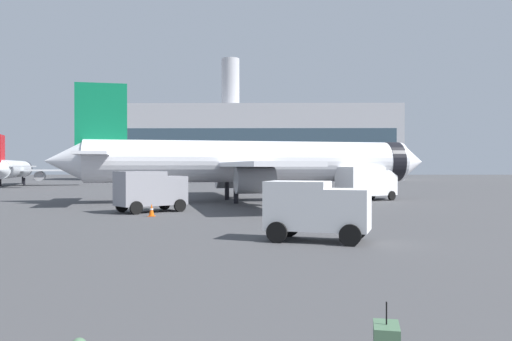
% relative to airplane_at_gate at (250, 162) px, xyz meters
% --- Properties ---
extents(airplane_at_gate, '(35.45, 32.24, 10.50)m').
position_rel_airplane_at_gate_xyz_m(airplane_at_gate, '(0.00, 0.00, 0.00)').
color(airplane_at_gate, white).
rests_on(airplane_at_gate, ground).
extents(airplane_taxiing, '(24.25, 26.59, 7.95)m').
position_rel_airplane_at_gate_xyz_m(airplane_taxiing, '(-40.66, 38.66, -0.89)').
color(airplane_taxiing, silver).
rests_on(airplane_taxiing, ground).
extents(service_truck, '(5.12, 4.72, 2.90)m').
position_rel_airplane_at_gate_xyz_m(service_truck, '(-6.84, -11.40, -2.05)').
color(service_truck, gray).
rests_on(service_truck, ground).
extents(fuel_truck, '(6.27, 5.45, 3.20)m').
position_rel_airplane_at_gate_xyz_m(fuel_truck, '(10.97, 1.12, -1.88)').
color(fuel_truck, white).
rests_on(fuel_truck, ground).
extents(cargo_van, '(4.80, 3.40, 2.60)m').
position_rel_airplane_at_gate_xyz_m(cargo_van, '(3.45, -25.61, -2.21)').
color(cargo_van, white).
rests_on(cargo_van, ground).
extents(safety_cone_near, '(0.44, 0.44, 0.83)m').
position_rel_airplane_at_gate_xyz_m(safety_cone_near, '(-6.06, -14.60, -3.25)').
color(safety_cone_near, '#F2590C').
rests_on(safety_cone_near, ground).
extents(safety_cone_mid, '(0.44, 0.44, 0.61)m').
position_rel_airplane_at_gate_xyz_m(safety_cone_mid, '(-10.43, 3.97, -3.36)').
color(safety_cone_mid, '#F2590C').
rests_on(safety_cone_mid, ground).
extents(safety_cone_far, '(0.44, 0.44, 0.75)m').
position_rel_airplane_at_gate_xyz_m(safety_cone_far, '(6.29, -19.38, -3.28)').
color(safety_cone_far, '#F2590C').
rests_on(safety_cone_far, ground).
extents(terminal_building, '(73.72, 18.09, 29.79)m').
position_rel_airplane_at_gate_xyz_m(terminal_building, '(-3.14, 79.77, 5.38)').
color(terminal_building, '#B2B2B7').
rests_on(terminal_building, ground).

